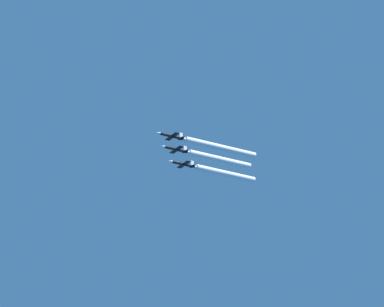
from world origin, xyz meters
TOP-DOWN VIEW (x-y plane):
  - jet_lead at (-8.71, 7.76)m, footprint 8.39×12.22m
  - jet_second_echelon at (0.39, 0.63)m, footprint 8.39×12.22m
  - jet_third_echelon at (8.30, -7.29)m, footprint 8.39×12.22m
  - smoke_trail_lead at (-8.71, -14.42)m, footprint 2.47×33.18m
  - smoke_trail_second_echelon at (0.39, -19.72)m, footprint 2.47×29.50m
  - smoke_trail_third_echelon at (8.30, -27.30)m, footprint 2.47×28.83m

SIDE VIEW (x-z plane):
  - smoke_trail_third_echelon at x=8.30m, z-range 197.87..200.34m
  - jet_third_echelon at x=8.30m, z-range 197.67..200.60m
  - smoke_trail_second_echelon at x=0.39m, z-range 199.74..202.21m
  - jet_second_echelon at x=0.39m, z-range 199.54..202.47m
  - smoke_trail_lead at x=-8.71m, z-range 200.41..202.88m
  - jet_lead at x=-8.71m, z-range 200.20..203.14m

